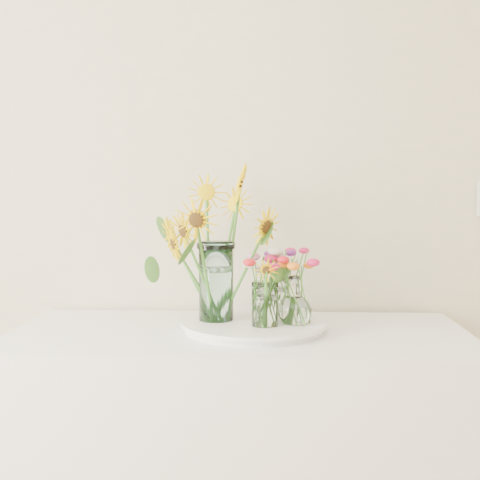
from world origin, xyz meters
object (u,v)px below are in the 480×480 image
Objects in this scene: tray at (254,326)px; mason_jar at (216,282)px; small_vase_a at (265,305)px; small_vase_c at (280,297)px; small_vase_b at (295,301)px; counter at (239,472)px.

tray is 1.71× the size of mason_jar.
small_vase_a is 0.16m from small_vase_c.
tray is at bearing 116.17° from small_vase_a.
tray is at bearing -1.30° from mason_jar.
tray is 0.16m from small_vase_b.
mason_jar reaches higher than small_vase_c.
tray is 3.15× the size of small_vase_a.
small_vase_a is at bearing -25.72° from mason_jar.
tray is 0.11m from small_vase_a.
small_vase_a is (0.03, -0.07, 0.08)m from tray.
counter is 10.96× the size of small_vase_c.
mason_jar reaches higher than small_vase_b.
counter is 0.58m from small_vase_b.
small_vase_a is at bearing -63.83° from tray.
mason_jar is 0.25m from small_vase_b.
small_vase_b is at bearing -17.20° from tray.
small_vase_a is 0.09m from small_vase_b.
small_vase_c is (0.05, 0.16, -0.00)m from small_vase_a.
small_vase_b is at bearing -9.67° from mason_jar.
small_vase_a reaches higher than counter.
mason_jar reaches higher than small_vase_a.
small_vase_a is at bearing -160.37° from small_vase_b.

